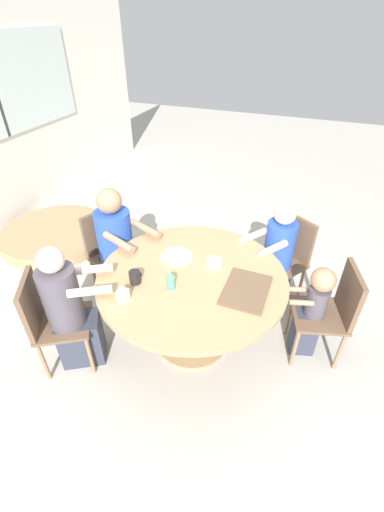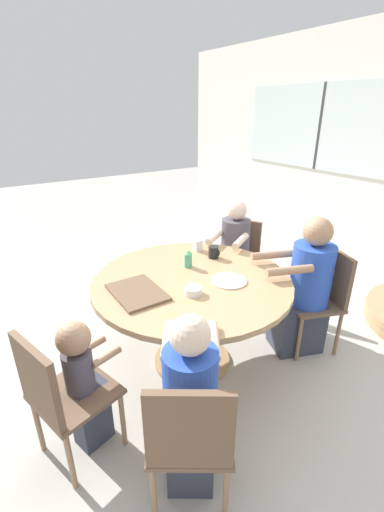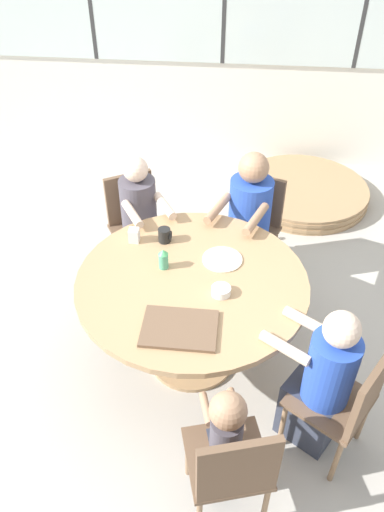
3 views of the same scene
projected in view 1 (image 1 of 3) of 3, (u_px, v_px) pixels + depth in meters
ground_plane at (192, 341)px, 2.99m from camera, size 16.00×16.00×0.00m
dining_table at (192, 290)px, 2.63m from camera, size 1.43×1.43×0.74m
chair_for_woman_green_shirt at (287, 253)px, 3.19m from camera, size 0.56×0.56×0.85m
chair_for_man_blue_shirt at (108, 246)px, 3.28m from camera, size 0.52×0.52×0.85m
chair_for_man_teal_shirt at (48, 316)px, 2.54m from camera, size 0.55×0.55×0.85m
chair_for_toddler at (333, 307)px, 2.61m from camera, size 0.50×0.50×0.85m
person_woman_green_shirt at (275, 260)px, 3.13m from camera, size 0.54×0.48×1.06m
person_man_blue_shirt at (119, 252)px, 3.18m from camera, size 0.50×0.65×1.14m
person_man_teal_shirt at (71, 313)px, 2.56m from camera, size 0.48×0.56×1.10m
person_toddler at (311, 312)px, 2.66m from camera, size 0.24×0.34×0.86m
food_tray_dark at (246, 290)px, 2.40m from camera, size 0.41×0.30×0.02m
coffee_mug at (135, 277)px, 2.46m from camera, size 0.09×0.08×0.10m
sippy_cup at (171, 281)px, 2.39m from camera, size 0.06×0.06×0.14m
milk_carton_small at (123, 296)px, 2.30m from camera, size 0.07×0.07×0.09m
bowl_white_shallow at (214, 262)px, 2.64m from camera, size 0.12×0.12×0.05m
plate_tortillas at (177, 257)px, 2.74m from camera, size 0.26×0.26×0.01m
folded_table_stack at (56, 234)px, 4.25m from camera, size 1.31×1.31×0.15m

